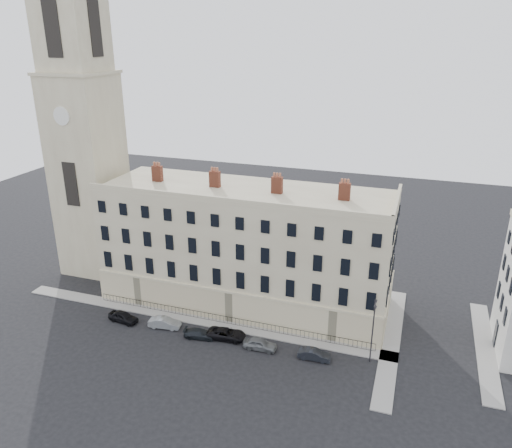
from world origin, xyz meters
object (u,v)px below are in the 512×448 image
object	(u,v)px
car_d	(226,334)
car_e	(260,344)
car_a	(123,317)
streetlamp	(373,328)
car_f	(314,355)
car_b	(165,323)
car_c	(200,334)

from	to	relation	value
car_d	car_e	size ratio (longest dim) A/B	1.18
car_a	car_d	size ratio (longest dim) A/B	0.86
car_e	streetlamp	size ratio (longest dim) A/B	0.50
car_e	car_f	bearing A→B (deg)	-90.52
car_a	streetlamp	distance (m)	29.61
car_b	car_d	distance (m)	7.84
car_b	car_d	world-z (taller)	car_b
car_c	car_e	bearing A→B (deg)	-98.19
car_a	car_c	world-z (taller)	car_a
car_a	car_f	size ratio (longest dim) A/B	1.07
car_b	car_d	bearing A→B (deg)	-96.65
car_d	car_e	bearing A→B (deg)	-104.72
streetlamp	car_a	bearing A→B (deg)	-170.71
car_f	car_d	bearing A→B (deg)	84.93
car_e	streetlamp	distance (m)	12.46
car_b	car_a	bearing A→B (deg)	86.70
car_d	car_e	world-z (taller)	car_e
car_a	car_b	xyz separation A→B (m)	(5.40, 0.46, -0.02)
car_a	car_b	world-z (taller)	car_a
car_c	car_e	xyz separation A→B (m)	(7.25, 0.16, 0.11)
car_a	car_f	distance (m)	23.61
car_d	car_c	bearing A→B (deg)	99.66
car_e	car_f	world-z (taller)	car_e
streetlamp	car_d	bearing A→B (deg)	-170.71
car_d	streetlamp	bearing A→B (deg)	-93.05
car_f	streetlamp	world-z (taller)	streetlamp
car_c	car_e	world-z (taller)	car_e
car_a	car_c	bearing A→B (deg)	-84.20
car_c	car_d	world-z (taller)	car_d
car_b	car_f	xyz separation A→B (m)	(18.22, -0.34, -0.05)
car_f	streetlamp	xyz separation A→B (m)	(5.74, 1.35, 3.64)
car_f	car_b	bearing A→B (deg)	86.86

